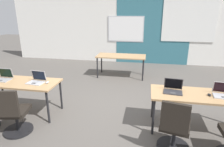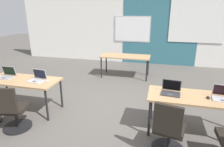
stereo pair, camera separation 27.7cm
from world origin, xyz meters
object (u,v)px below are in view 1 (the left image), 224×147
object	(u,v)px
chair_near_right_inner	(174,130)
desk_far_center	(121,57)
laptop_near_left_inner	(37,80)
desk_near_right	(196,97)
desk_near_left	(21,84)
chair_near_left_inner	(14,115)
laptop_near_left_end	(3,77)
mouse_near_right_end	(209,95)
laptop_near_right_end	(223,93)
laptop_near_right_inner	(173,89)
mouse_near_left_inner	(47,82)

from	to	relation	value
chair_near_right_inner	desk_far_center	bearing A→B (deg)	-56.24
laptop_near_left_inner	desk_near_right	bearing A→B (deg)	5.70
desk_near_left	chair_near_left_inner	distance (m)	0.86
desk_near_right	desk_far_center	distance (m)	3.30
chair_near_right_inner	laptop_near_left_end	distance (m)	3.60
desk_near_left	laptop_near_left_end	bearing A→B (deg)	173.84
chair_near_left_inner	mouse_near_right_end	bearing A→B (deg)	-179.83
laptop_near_left_inner	laptop_near_right_end	bearing A→B (deg)	5.81
laptop_near_right_inner	laptop_near_right_end	xyz separation A→B (m)	(0.85, -0.03, -0.00)
desk_near_left	chair_near_right_inner	size ratio (longest dim) A/B	1.74
desk_near_right	laptop_near_left_end	world-z (taller)	laptop_near_left_end
chair_near_right_inner	mouse_near_right_end	size ratio (longest dim) A/B	9.18
desk_near_left	desk_near_right	bearing A→B (deg)	0.00
chair_near_right_inner	laptop_near_right_inner	bearing A→B (deg)	-78.76
laptop_near_right_end	laptop_near_left_inner	bearing A→B (deg)	-173.85
desk_near_left	desk_near_right	distance (m)	3.50
desk_near_left	laptop_near_right_inner	world-z (taller)	laptop_near_right_inner
chair_near_right_inner	laptop_near_right_end	world-z (taller)	laptop_near_right_end
laptop_near_left_end	chair_near_left_inner	world-z (taller)	laptop_near_left_end
desk_near_right	laptop_near_left_inner	xyz separation A→B (m)	(-3.13, 0.02, 0.11)
laptop_near_left_end	mouse_near_left_inner	bearing A→B (deg)	-1.07
laptop_near_right_inner	chair_near_right_inner	distance (m)	0.82
desk_near_right	laptop_near_right_inner	distance (m)	0.42
laptop_near_right_end	desk_far_center	bearing A→B (deg)	134.45
mouse_near_left_inner	mouse_near_right_end	distance (m)	3.11
desk_near_left	desk_near_right	size ratio (longest dim) A/B	1.00
laptop_near_left_end	mouse_near_left_inner	distance (m)	1.03
desk_near_left	laptop_near_right_end	size ratio (longest dim) A/B	4.44
mouse_near_right_end	chair_near_right_inner	bearing A→B (deg)	-134.29
laptop_near_left_end	desk_near_right	bearing A→B (deg)	-0.48
desk_near_right	laptop_near_left_end	xyz separation A→B (m)	(-3.93, 0.05, 0.11)
desk_far_center	chair_near_right_inner	xyz separation A→B (m)	(1.32, -3.48, -0.28)
chair_near_right_inner	mouse_near_left_inner	distance (m)	2.60
chair_near_right_inner	laptop_near_left_end	xyz separation A→B (m)	(-3.50, 0.73, 0.39)
desk_near_left	mouse_near_right_end	distance (m)	3.71
laptop_near_right_inner	laptop_near_right_end	size ratio (longest dim) A/B	0.99
laptop_near_left_end	chair_near_left_inner	bearing A→B (deg)	-45.94
laptop_near_left_inner	laptop_near_right_end	size ratio (longest dim) A/B	0.99
desk_far_center	laptop_near_left_inner	distance (m)	3.11
laptop_near_right_end	chair_near_right_inner	bearing A→B (deg)	-135.33
desk_near_left	laptop_near_left_inner	size ratio (longest dim) A/B	4.48
chair_near_left_inner	laptop_near_right_end	xyz separation A→B (m)	(3.62, 0.74, 0.39)
desk_near_right	desk_far_center	world-z (taller)	same
desk_near_left	laptop_near_left_end	distance (m)	0.45
desk_near_left	mouse_near_left_inner	world-z (taller)	mouse_near_left_inner
laptop_near_right_inner	mouse_near_right_end	xyz separation A→B (m)	(0.61, -0.07, -0.03)
desk_near_right	laptop_near_right_end	bearing A→B (deg)	0.63
laptop_near_left_inner	mouse_near_right_end	world-z (taller)	laptop_near_left_inner
laptop_near_left_end	mouse_near_right_end	xyz separation A→B (m)	(4.14, -0.08, -0.03)
laptop_near_right_end	mouse_near_right_end	bearing A→B (deg)	-165.20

